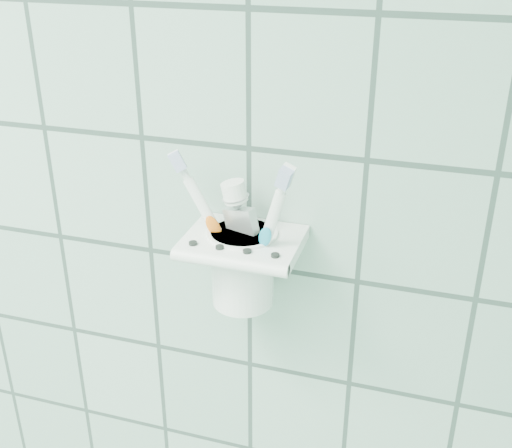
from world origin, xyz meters
TOP-DOWN VIEW (x-y plane):
  - holder_bracket at (0.67, 1.15)m, footprint 0.13×0.10m
  - cup at (0.66, 1.16)m, footprint 0.08×0.08m
  - toothbrush_pink at (0.68, 1.15)m, footprint 0.09×0.02m
  - toothbrush_blue at (0.67, 1.17)m, footprint 0.04×0.07m
  - toothbrush_orange at (0.67, 1.16)m, footprint 0.06×0.06m
  - toothpaste_tube at (0.68, 1.16)m, footprint 0.06×0.04m

SIDE VIEW (x-z plane):
  - cup at x=0.66m, z-range 1.23..1.32m
  - holder_bracket at x=0.67m, z-range 1.29..1.33m
  - toothpaste_tube at x=0.68m, z-range 1.24..1.39m
  - toothbrush_pink at x=0.68m, z-range 1.24..1.43m
  - toothbrush_blue at x=0.67m, z-range 1.24..1.43m
  - toothbrush_orange at x=0.67m, z-range 1.24..1.43m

